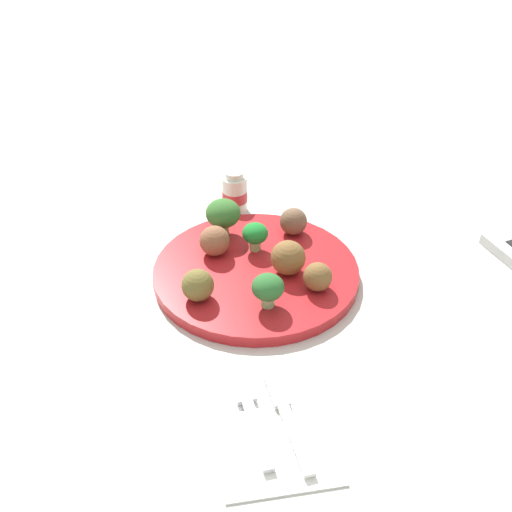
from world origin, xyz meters
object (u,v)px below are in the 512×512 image
at_px(meatball_back_right, 293,221).
at_px(fork, 252,418).
at_px(meatball_front_left, 198,285).
at_px(yogurt_bottle, 235,193).
at_px(broccoli_floret_far_rim, 255,234).
at_px(broccoli_floret_front_left, 223,214).
at_px(meatball_mid_right, 318,277).
at_px(broccoli_floret_back_left, 265,288).
at_px(meatball_near_rim, 288,258).
at_px(knife, 286,414).
at_px(napkin, 271,424).
at_px(meatball_center, 215,241).
at_px(plate, 256,273).

height_order(meatball_back_right, fork, meatball_back_right).
height_order(meatball_front_left, yogurt_bottle, yogurt_bottle).
bearing_deg(broccoli_floret_far_rim, fork, 168.89).
distance_m(broccoli_floret_far_rim, meatball_back_right, 0.07).
distance_m(broccoli_floret_front_left, meatball_mid_right, 0.18).
xyz_separation_m(broccoli_floret_back_left, meatball_near_rim, (0.06, -0.04, -0.00)).
xyz_separation_m(meatball_back_right, knife, (-0.32, 0.08, -0.03)).
distance_m(broccoli_floret_front_left, yogurt_bottle, 0.10).
xyz_separation_m(meatball_back_right, napkin, (-0.33, 0.10, -0.03)).
xyz_separation_m(meatball_center, knife, (-0.29, -0.04, -0.03)).
distance_m(meatball_mid_right, knife, 0.21).
bearing_deg(napkin, meatball_near_rim, -16.78).
bearing_deg(meatball_center, napkin, -176.55).
relative_size(plate, broccoli_floret_far_rim, 6.78).
bearing_deg(meatball_mid_right, meatball_back_right, 0.15).
relative_size(broccoli_floret_back_left, meatball_front_left, 1.09).
distance_m(fork, knife, 0.04).
bearing_deg(yogurt_bottle, meatball_mid_right, -163.98).
distance_m(plate, meatball_near_rim, 0.05).
height_order(plate, meatball_back_right, meatball_back_right).
bearing_deg(fork, broccoli_floret_front_left, -3.30).
relative_size(meatball_back_right, meatball_center, 0.94).
height_order(broccoli_floret_front_left, knife, broccoli_floret_front_left).
height_order(broccoli_floret_back_left, meatball_mid_right, broccoli_floret_back_left).
relative_size(broccoli_floret_front_left, meatball_front_left, 1.32).
height_order(broccoli_floret_far_rim, yogurt_bottle, yogurt_bottle).
height_order(meatball_near_rim, knife, meatball_near_rim).
bearing_deg(yogurt_bottle, meatball_near_rim, -168.73).
distance_m(broccoli_floret_front_left, meatball_near_rim, 0.13).
distance_m(meatball_back_right, knife, 0.34).
distance_m(broccoli_floret_front_left, meatball_front_left, 0.15).
xyz_separation_m(broccoli_floret_back_left, yogurt_bottle, (0.26, -0.00, -0.01)).
bearing_deg(meatball_mid_right, broccoli_floret_back_left, 106.32).
xyz_separation_m(broccoli_floret_front_left, napkin, (-0.35, 0.00, -0.05)).
distance_m(fork, yogurt_bottle, 0.43).
distance_m(broccoli_floret_back_left, meatball_back_right, 0.17).
bearing_deg(fork, yogurt_bottle, -6.81).
xyz_separation_m(plate, broccoli_floret_front_left, (0.09, 0.03, 0.04)).
distance_m(broccoli_floret_far_rim, yogurt_bottle, 0.14).
height_order(plate, fork, plate).
bearing_deg(meatball_center, meatball_near_rim, -124.16).
relative_size(meatball_front_left, meatball_mid_right, 1.10).
distance_m(meatball_front_left, yogurt_bottle, 0.25).
bearing_deg(meatball_back_right, fork, 159.66).
bearing_deg(meatball_front_left, knife, -160.69).
height_order(meatball_back_right, meatball_center, meatball_center).
distance_m(napkin, fork, 0.02).
relative_size(meatball_front_left, knife, 0.29).
xyz_separation_m(broccoli_floret_far_rim, napkin, (-0.30, 0.04, -0.04)).
relative_size(plate, meatball_near_rim, 5.95).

